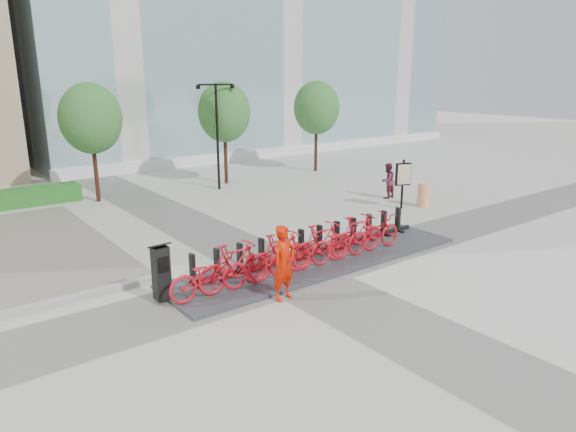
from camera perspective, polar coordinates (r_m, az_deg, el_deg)
ground at (r=14.35m, az=0.45°, el=-6.53°), size 120.00×120.00×0.00m
hedge_b at (r=24.46m, az=-29.01°, el=1.60°), size 6.00×1.20×0.70m
tree_1 at (r=23.56m, az=-21.08°, el=10.05°), size 2.60×2.60×5.10m
tree_2 at (r=26.15m, az=-7.10°, el=11.36°), size 2.60×2.60×5.10m
tree_3 at (r=29.62m, az=3.18°, el=11.91°), size 2.60×2.60×5.10m
streetlamp at (r=24.82m, az=-7.90°, el=10.07°), size 2.00×0.20×5.00m
dock_pad at (r=15.32m, az=3.62°, el=-4.95°), size 9.60×2.40×0.08m
dock_rail_posts at (r=15.55m, az=2.68°, el=-2.82°), size 8.02×0.50×0.85m
bike_0 at (r=12.76m, az=-8.75°, el=-6.47°), size 2.15×0.75×1.13m
bike_1 at (r=13.06m, az=-5.98°, el=-5.55°), size 2.08×0.59×1.25m
bike_2 at (r=13.45m, az=-3.35°, el=-5.15°), size 2.15×0.75×1.13m
bike_3 at (r=13.81m, az=-0.87°, el=-4.29°), size 2.08×0.59×1.25m
bike_4 at (r=14.25m, az=1.47°, el=-3.93°), size 2.15×0.75×1.13m
bike_5 at (r=14.67m, az=3.67°, el=-3.14°), size 2.08×0.59×1.25m
bike_6 at (r=15.14m, az=5.73°, el=-2.83°), size 2.15×0.75×1.13m
bike_7 at (r=15.60m, az=7.68°, el=-2.10°), size 2.08×0.59×1.25m
bike_8 at (r=16.12m, az=9.49°, el=-1.84°), size 2.15×0.75×1.13m
kiosk at (r=12.79m, az=-13.91°, el=-6.04°), size 0.46×0.39×1.46m
worker_red at (r=12.51m, az=-0.45°, el=-5.25°), size 0.76×0.57×1.89m
pedestrian at (r=23.47m, az=10.98°, el=3.87°), size 0.85×0.71×1.59m
construction_barrel at (r=22.33m, az=14.84°, el=2.28°), size 0.55×0.55×1.00m
map_sign at (r=21.62m, az=12.67°, el=4.33°), size 0.66×0.34×2.05m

